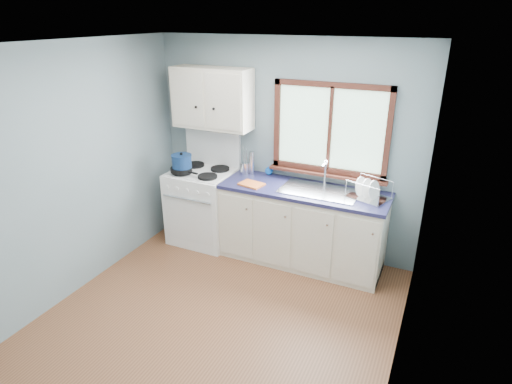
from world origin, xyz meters
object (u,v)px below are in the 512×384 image
at_px(thermos, 252,163).
at_px(gas_range, 203,204).
at_px(skillet, 182,170).
at_px(utensil_crock, 245,168).
at_px(stockpot, 182,163).
at_px(dish_rack, 368,193).
at_px(sink, 319,196).
at_px(base_cabinets, 302,230).

bearing_deg(thermos, gas_range, -161.50).
bearing_deg(skillet, thermos, 37.22).
xyz_separation_m(utensil_crock, thermos, (0.08, 0.01, 0.07)).
bearing_deg(stockpot, dish_rack, 5.97).
xyz_separation_m(sink, stockpot, (-1.65, -0.19, 0.21)).
relative_size(base_cabinets, thermos, 6.55).
height_order(gas_range, thermos, gas_range).
bearing_deg(dish_rack, gas_range, -159.57).
bearing_deg(skillet, dish_rack, 17.07).
relative_size(base_cabinets, sink, 2.20).
bearing_deg(gas_range, skillet, -133.61).
relative_size(base_cabinets, stockpot, 6.49).
bearing_deg(thermos, utensil_crock, -170.53).
xyz_separation_m(base_cabinets, sink, (0.18, -0.00, 0.45)).
xyz_separation_m(base_cabinets, dish_rack, (0.69, 0.04, 0.57)).
bearing_deg(thermos, stockpot, -153.95).
bearing_deg(skillet, sink, 17.64).
bearing_deg(utensil_crock, thermos, 9.47).
height_order(gas_range, sink, gas_range).
height_order(sink, utensil_crock, utensil_crock).
height_order(utensil_crock, dish_rack, utensil_crock).
distance_m(sink, thermos, 0.94).
bearing_deg(thermos, sink, -11.16).
relative_size(base_cabinets, dish_rack, 3.87).
distance_m(skillet, stockpot, 0.08).
height_order(gas_range, base_cabinets, gas_range).
distance_m(base_cabinets, stockpot, 1.62).
height_order(stockpot, dish_rack, stockpot).
relative_size(skillet, stockpot, 1.43).
bearing_deg(utensil_crock, stockpot, -152.14).
xyz_separation_m(gas_range, dish_rack, (2.00, 0.06, 0.48)).
distance_m(stockpot, utensil_crock, 0.76).
xyz_separation_m(stockpot, thermos, (0.75, 0.36, -0.01)).
height_order(skillet, dish_rack, dish_rack).
distance_m(base_cabinets, dish_rack, 0.90).
bearing_deg(gas_range, dish_rack, 1.63).
relative_size(gas_range, stockpot, 4.77).
bearing_deg(base_cabinets, gas_range, -179.18).
relative_size(sink, stockpot, 2.95).
bearing_deg(dish_rack, thermos, -166.81).
distance_m(gas_range, sink, 1.53).
relative_size(gas_range, dish_rack, 2.84).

